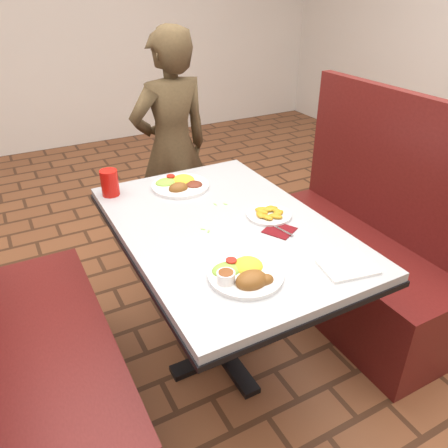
{
  "coord_description": "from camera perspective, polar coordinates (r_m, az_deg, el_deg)",
  "views": [
    {
      "loc": [
        -0.73,
        -1.37,
        1.64
      ],
      "look_at": [
        0.0,
        0.0,
        0.75
      ],
      "focal_mm": 35.0,
      "sensor_mm": 36.0,
      "label": 1
    }
  ],
  "objects": [
    {
      "name": "diner_person",
      "position": [
        2.73,
        -6.78,
        9.64
      ],
      "size": [
        0.55,
        0.4,
        1.42
      ],
      "primitive_type": "imported",
      "rotation": [
        0.0,
        0.0,
        3.26
      ],
      "color": "brown",
      "rests_on": "ground"
    },
    {
      "name": "booth_bench_right",
      "position": [
        2.44,
        16.83,
        -4.19
      ],
      "size": [
        0.47,
        1.2,
        1.17
      ],
      "color": "maroon",
      "rests_on": "ground"
    },
    {
      "name": "paper_napkin",
      "position": [
        1.58,
        15.86,
        -5.41
      ],
      "size": [
        0.2,
        0.17,
        0.01
      ],
      "primitive_type": "cube",
      "rotation": [
        0.0,
        0.0,
        -0.19
      ],
      "color": "white",
      "rests_on": "dining_table"
    },
    {
      "name": "spoon_utensil",
      "position": [
        1.76,
        7.31,
        -0.67
      ],
      "size": [
        0.04,
        0.14,
        0.0
      ],
      "primitive_type": "cube",
      "rotation": [
        0.0,
        0.0,
        0.22
      ],
      "color": "silver",
      "rests_on": "dining_table"
    },
    {
      "name": "knife_utensil",
      "position": [
        1.49,
        2.38,
        -6.26
      ],
      "size": [
        0.03,
        0.16,
        0.0
      ],
      "primitive_type": "cube",
      "rotation": [
        0.0,
        0.0,
        0.11
      ],
      "color": "#BBBBBF",
      "rests_on": "dining_table"
    },
    {
      "name": "red_tumbler",
      "position": [
        2.07,
        -14.71,
        5.23
      ],
      "size": [
        0.08,
        0.08,
        0.12
      ],
      "primitive_type": "cylinder",
      "color": "red",
      "rests_on": "dining_table"
    },
    {
      "name": "maroon_napkin",
      "position": [
        1.76,
        7.26,
        -0.8
      ],
      "size": [
        0.15,
        0.15,
        0.0
      ],
      "primitive_type": "cube",
      "rotation": [
        0.0,
        0.0,
        0.49
      ],
      "color": "#5D0E12",
      "rests_on": "dining_table"
    },
    {
      "name": "far_dinner_plate",
      "position": [
        2.11,
        -5.79,
        5.46
      ],
      "size": [
        0.27,
        0.27,
        0.07
      ],
      "rotation": [
        0.0,
        0.0,
        -0.04
      ],
      "color": "white",
      "rests_on": "dining_table"
    },
    {
      "name": "near_dinner_plate",
      "position": [
        1.47,
        2.76,
        -6.18
      ],
      "size": [
        0.26,
        0.26,
        0.08
      ],
      "rotation": [
        0.0,
        0.0,
        0.15
      ],
      "color": "white",
      "rests_on": "dining_table"
    },
    {
      "name": "dining_table",
      "position": [
        1.84,
        -0.0,
        -2.6
      ],
      "size": [
        0.81,
        1.21,
        0.75
      ],
      "color": "#A9ACAE",
      "rests_on": "ground"
    },
    {
      "name": "booth_bench_left",
      "position": [
        1.89,
        -22.85,
        -16.97
      ],
      "size": [
        0.47,
        1.2,
        1.17
      ],
      "color": "maroon",
      "rests_on": "ground"
    },
    {
      "name": "plantain_plate",
      "position": [
        1.85,
        5.87,
        1.34
      ],
      "size": [
        0.19,
        0.19,
        0.03
      ],
      "rotation": [
        0.0,
        0.0,
        -0.21
      ],
      "color": "white",
      "rests_on": "dining_table"
    },
    {
      "name": "lettuce_shreds",
      "position": [
        1.85,
        0.21,
        1.13
      ],
      "size": [
        0.28,
        0.32,
        0.0
      ],
      "primitive_type": null,
      "color": "#8ACA51",
      "rests_on": "dining_table"
    },
    {
      "name": "fork_utensil",
      "position": [
        1.5,
        4.08,
        -6.08
      ],
      "size": [
        0.02,
        0.16,
        0.0
      ],
      "primitive_type": "cube",
      "rotation": [
        0.0,
        0.0,
        0.1
      ],
      "color": "silver",
      "rests_on": "dining_table"
    }
  ]
}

